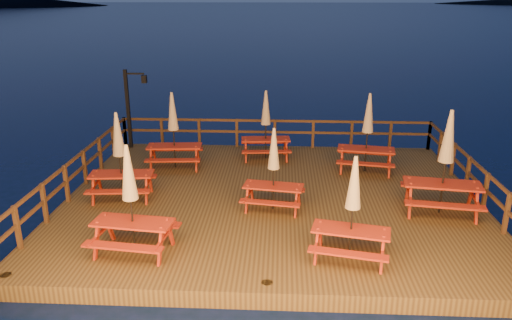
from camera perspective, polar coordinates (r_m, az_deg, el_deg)
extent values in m
plane|color=black|center=(14.95, 1.81, -5.55)|extent=(500.00, 500.00, 0.00)
cube|color=#412D14|center=(14.87, 1.82, -4.85)|extent=(12.00, 10.00, 0.40)
cylinder|color=#3E2613|center=(12.54, -26.20, -14.42)|extent=(0.24, 0.24, 1.40)
cylinder|color=#3E2613|center=(20.19, -14.00, -0.41)|extent=(0.24, 0.24, 1.40)
cylinder|color=#3E2613|center=(11.10, 1.24, -16.85)|extent=(0.24, 0.24, 1.40)
cylinder|color=#3E2613|center=(19.33, 2.10, -0.71)|extent=(0.24, 0.24, 1.40)
cylinder|color=#3E2613|center=(20.06, 18.31, -0.96)|extent=(0.24, 0.24, 1.40)
cube|color=#3E2613|center=(19.06, 2.18, 4.50)|extent=(11.70, 0.06, 0.09)
cube|color=#3E2613|center=(19.17, 2.16, 3.21)|extent=(11.70, 0.06, 0.09)
cube|color=#3E2613|center=(19.81, -11.53, 3.19)|extent=(0.10, 0.10, 1.10)
cube|color=#3E2613|center=(19.19, 2.16, 3.06)|extent=(0.10, 0.10, 1.10)
cube|color=#3E2613|center=(19.69, 15.92, 2.75)|extent=(0.10, 0.10, 1.10)
cube|color=#3E2613|center=(15.64, -20.09, 0.09)|extent=(0.06, 9.70, 0.09)
cube|color=#3E2613|center=(15.78, -19.91, -1.44)|extent=(0.06, 9.70, 0.09)
cube|color=#3E2613|center=(12.61, -26.49, -7.77)|extent=(0.10, 0.10, 1.10)
cube|color=#3E2613|center=(15.80, -19.89, -1.63)|extent=(0.10, 0.10, 1.10)
cube|color=#3E2613|center=(19.24, -15.60, 2.41)|extent=(0.10, 0.10, 1.10)
cube|color=#3E2613|center=(15.46, 24.10, -0.64)|extent=(0.06, 9.70, 0.09)
cube|color=#3E2613|center=(15.60, 23.88, -2.18)|extent=(0.06, 9.70, 0.09)
cube|color=#3E2613|center=(15.62, 23.85, -2.37)|extent=(0.10, 0.10, 1.10)
cube|color=#3E2613|center=(19.10, 19.95, 1.83)|extent=(0.10, 0.10, 1.10)
cube|color=black|center=(19.53, -14.40, 5.64)|extent=(0.12, 0.12, 3.00)
cube|color=black|center=(19.18, -13.72, 9.57)|extent=(0.70, 0.06, 0.06)
cube|color=black|center=(19.12, -12.66, 9.01)|extent=(0.18, 0.18, 0.28)
sphere|color=#E6B45C|center=(19.12, -12.66, 9.01)|extent=(0.14, 0.14, 0.14)
cube|color=maroon|center=(13.70, 2.00, -3.00)|extent=(1.70, 0.88, 0.05)
cube|color=maroon|center=(14.30, 2.37, -3.21)|extent=(1.64, 0.51, 0.05)
cube|color=maroon|center=(13.32, 1.57, -4.93)|extent=(1.64, 0.51, 0.05)
cube|color=maroon|center=(14.22, -0.50, -3.61)|extent=(0.07, 0.10, 0.68)
cube|color=maroon|center=(13.69, -1.04, -4.55)|extent=(0.07, 0.10, 0.68)
cube|color=maroon|center=(14.02, 4.93, -4.04)|extent=(0.07, 0.10, 0.68)
cube|color=maroon|center=(13.47, 4.60, -5.01)|extent=(0.07, 0.10, 0.68)
cylinder|color=black|center=(13.54, 2.02, -1.23)|extent=(0.04, 0.04, 2.26)
cone|color=tan|center=(13.34, 2.05, 1.32)|extent=(0.33, 0.33, 1.13)
sphere|color=black|center=(13.19, 2.08, 3.49)|extent=(0.06, 0.06, 0.06)
cube|color=maroon|center=(11.80, -13.92, -6.92)|extent=(1.89, 0.92, 0.05)
cube|color=maroon|center=(12.43, -12.70, -7.00)|extent=(1.84, 0.50, 0.05)
cube|color=maroon|center=(11.45, -15.00, -9.57)|extent=(1.84, 0.50, 0.05)
cube|color=maroon|center=(12.54, -16.38, -7.47)|extent=(0.07, 0.11, 0.76)
cube|color=maroon|center=(12.01, -17.77, -8.83)|extent=(0.07, 0.11, 0.76)
cube|color=maroon|center=(11.97, -9.77, -8.24)|extent=(0.07, 0.11, 0.76)
cube|color=maroon|center=(11.42, -10.89, -9.72)|extent=(0.07, 0.11, 0.76)
cylinder|color=black|center=(11.59, -14.11, -4.66)|extent=(0.04, 0.04, 2.53)
cone|color=tan|center=(11.33, -14.40, -1.38)|extent=(0.36, 0.36, 1.26)
sphere|color=black|center=(11.15, -14.64, 1.45)|extent=(0.07, 0.07, 0.07)
cube|color=maroon|center=(14.31, 20.55, -2.59)|extent=(2.10, 1.07, 0.06)
cube|color=maroon|center=(15.04, 20.04, -2.86)|extent=(2.04, 0.60, 0.06)
cube|color=maroon|center=(13.81, 20.78, -4.89)|extent=(2.04, 0.60, 0.06)
cube|color=maroon|center=(14.68, 16.93, -3.41)|extent=(0.08, 0.12, 0.84)
cube|color=maroon|center=(14.00, 17.18, -4.54)|extent=(0.08, 0.12, 0.84)
cube|color=maroon|center=(14.96, 23.33, -3.76)|extent=(0.08, 0.12, 0.84)
cube|color=maroon|center=(14.29, 23.89, -4.87)|extent=(0.08, 0.12, 0.84)
cylinder|color=black|center=(14.12, 20.80, -0.48)|extent=(0.05, 0.05, 2.80)
cone|color=tan|center=(13.90, 21.18, 2.57)|extent=(0.40, 0.40, 1.40)
sphere|color=black|center=(13.74, 21.49, 5.16)|extent=(0.08, 0.08, 0.08)
cube|color=maroon|center=(14.88, -15.14, -1.57)|extent=(1.85, 0.86, 0.05)
cube|color=maroon|center=(15.53, -14.58, -1.83)|extent=(1.82, 0.44, 0.05)
cube|color=maroon|center=(14.44, -15.54, -3.51)|extent=(1.82, 0.44, 0.05)
cube|color=maroon|center=(15.49, -17.47, -2.46)|extent=(0.07, 0.10, 0.75)
cube|color=maroon|center=(14.90, -18.10, -3.38)|extent=(0.07, 0.10, 0.75)
cube|color=maroon|center=(15.16, -12.00, -2.44)|extent=(0.07, 0.10, 0.75)
cube|color=maroon|center=(14.56, -12.41, -3.38)|extent=(0.07, 0.10, 0.75)
cylinder|color=black|center=(14.72, -15.31, 0.25)|extent=(0.04, 0.04, 2.50)
cone|color=tan|center=(14.52, -15.54, 2.87)|extent=(0.36, 0.36, 1.25)
sphere|color=black|center=(14.38, -15.74, 5.09)|extent=(0.07, 0.07, 0.07)
cube|color=maroon|center=(17.13, -9.31, 1.58)|extent=(1.87, 0.85, 0.05)
cube|color=maroon|center=(17.79, -9.02, 1.23)|extent=(1.84, 0.43, 0.05)
cube|color=maroon|center=(16.65, -9.52, -0.04)|extent=(1.84, 0.43, 0.05)
cube|color=maroon|center=(17.67, -11.55, 0.70)|extent=(0.07, 0.11, 0.76)
cube|color=maroon|center=(17.05, -11.91, 0.00)|extent=(0.07, 0.11, 0.76)
cube|color=maroon|center=(17.48, -6.65, 0.75)|extent=(0.07, 0.11, 0.76)
cube|color=maroon|center=(16.85, -6.83, 0.04)|extent=(0.07, 0.11, 0.76)
cylinder|color=black|center=(16.99, -9.40, 3.21)|extent=(0.04, 0.04, 2.53)
cone|color=tan|center=(16.81, -9.53, 5.53)|extent=(0.36, 0.36, 1.26)
sphere|color=black|center=(16.69, -9.64, 7.48)|extent=(0.07, 0.07, 0.07)
cube|color=maroon|center=(17.84, 1.11, 2.40)|extent=(1.78, 0.83, 0.05)
cube|color=maroon|center=(18.47, 1.00, 2.06)|extent=(1.75, 0.43, 0.05)
cube|color=maroon|center=(17.37, 1.22, 0.95)|extent=(1.75, 0.43, 0.05)
cube|color=maroon|center=(18.22, -1.21, 1.58)|extent=(0.07, 0.10, 0.72)
cube|color=maroon|center=(17.62, -1.17, 0.96)|extent=(0.07, 0.10, 0.72)
cube|color=maroon|center=(18.30, 3.30, 1.63)|extent=(0.07, 0.10, 0.72)
cube|color=maroon|center=(17.70, 3.49, 1.02)|extent=(0.07, 0.10, 0.72)
cylinder|color=black|center=(17.71, 1.12, 3.89)|extent=(0.04, 0.04, 2.40)
cone|color=tan|center=(17.55, 1.14, 6.01)|extent=(0.35, 0.35, 1.20)
sphere|color=black|center=(17.43, 1.15, 7.80)|extent=(0.07, 0.07, 0.07)
cube|color=maroon|center=(16.94, 12.48, 1.22)|extent=(1.94, 1.00, 0.05)
cube|color=maroon|center=(17.62, 12.42, 0.86)|extent=(1.87, 0.58, 0.05)
cube|color=maroon|center=(16.45, 12.39, -0.44)|extent=(1.87, 0.58, 0.05)
cube|color=maroon|center=(17.38, 9.86, 0.52)|extent=(0.08, 0.11, 0.77)
cube|color=maroon|center=(16.74, 9.75, -0.20)|extent=(0.08, 0.11, 0.77)
cube|color=maroon|center=(17.41, 14.92, 0.17)|extent=(0.08, 0.11, 0.77)
cube|color=maroon|center=(16.77, 15.01, -0.56)|extent=(0.08, 0.11, 0.77)
cylinder|color=black|center=(16.79, 12.60, 2.89)|extent=(0.05, 0.05, 2.57)
cone|color=tan|center=(16.61, 12.78, 5.27)|extent=(0.37, 0.37, 1.28)
sphere|color=black|center=(16.49, 12.92, 7.29)|extent=(0.07, 0.07, 0.07)
cube|color=maroon|center=(11.40, 10.81, -7.87)|extent=(1.81, 1.01, 0.05)
cube|color=maroon|center=(12.04, 10.96, -7.89)|extent=(1.73, 0.62, 0.05)
cube|color=maroon|center=(11.03, 10.46, -10.50)|extent=(1.73, 0.62, 0.05)
cube|color=maroon|center=(11.90, 7.38, -8.41)|extent=(0.08, 0.11, 0.71)
cube|color=maroon|center=(11.35, 6.92, -9.83)|extent=(0.08, 0.11, 0.71)
cube|color=maroon|center=(11.83, 14.32, -9.05)|extent=(0.08, 0.11, 0.71)
cube|color=maroon|center=(11.28, 14.23, -10.52)|extent=(0.08, 0.11, 0.71)
cylinder|color=black|center=(11.20, 10.96, -5.70)|extent=(0.04, 0.04, 2.38)
cone|color=tan|center=(10.94, 11.17, -2.53)|extent=(0.34, 0.34, 1.19)
sphere|color=black|center=(10.76, 11.36, 0.21)|extent=(0.07, 0.07, 0.07)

